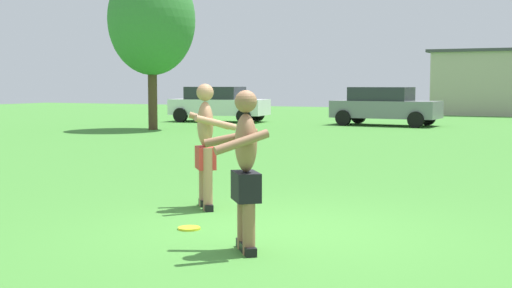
{
  "coord_description": "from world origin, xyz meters",
  "views": [
    {
      "loc": [
        3.14,
        -7.17,
        1.74
      ],
      "look_at": [
        -0.72,
        0.98,
        0.93
      ],
      "focal_mm": 47.78,
      "sensor_mm": 36.0,
      "label": 1
    }
  ],
  "objects_px": {
    "player_near": "(245,167)",
    "car_gray_mid_lot": "(385,105)",
    "player_in_red": "(206,142)",
    "car_white_far_end": "(218,104)",
    "frisbee": "(189,228)",
    "tree_left_field": "(152,20)"
  },
  "relations": [
    {
      "from": "player_near",
      "to": "car_gray_mid_lot",
      "type": "xyz_separation_m",
      "value": [
        -4.14,
        21.38,
        -0.06
      ]
    },
    {
      "from": "player_near",
      "to": "player_in_red",
      "type": "height_order",
      "value": "player_in_red"
    },
    {
      "from": "car_gray_mid_lot",
      "to": "car_white_far_end",
      "type": "bearing_deg",
      "value": -175.68
    },
    {
      "from": "player_near",
      "to": "frisbee",
      "type": "relative_size",
      "value": 6.16
    },
    {
      "from": "car_white_far_end",
      "to": "tree_left_field",
      "type": "distance_m",
      "value": 6.51
    },
    {
      "from": "tree_left_field",
      "to": "car_white_far_end",
      "type": "bearing_deg",
      "value": 92.83
    },
    {
      "from": "car_gray_mid_lot",
      "to": "car_white_far_end",
      "type": "relative_size",
      "value": 0.98
    },
    {
      "from": "player_near",
      "to": "player_in_red",
      "type": "distance_m",
      "value": 2.54
    },
    {
      "from": "frisbee",
      "to": "car_gray_mid_lot",
      "type": "xyz_separation_m",
      "value": [
        -3.06,
        20.7,
        0.81
      ]
    },
    {
      "from": "player_in_red",
      "to": "player_near",
      "type": "bearing_deg",
      "value": -51.31
    },
    {
      "from": "frisbee",
      "to": "tree_left_field",
      "type": "height_order",
      "value": "tree_left_field"
    },
    {
      "from": "player_near",
      "to": "car_white_far_end",
      "type": "distance_m",
      "value": 23.84
    },
    {
      "from": "frisbee",
      "to": "car_gray_mid_lot",
      "type": "distance_m",
      "value": 20.94
    },
    {
      "from": "tree_left_field",
      "to": "car_gray_mid_lot",
      "type": "bearing_deg",
      "value": 40.78
    },
    {
      "from": "player_near",
      "to": "car_white_far_end",
      "type": "relative_size",
      "value": 0.37
    },
    {
      "from": "player_in_red",
      "to": "tree_left_field",
      "type": "distance_m",
      "value": 16.71
    },
    {
      "from": "frisbee",
      "to": "tree_left_field",
      "type": "distance_m",
      "value": 18.21
    },
    {
      "from": "frisbee",
      "to": "car_white_far_end",
      "type": "xyz_separation_m",
      "value": [
        -10.54,
        20.14,
        0.81
      ]
    },
    {
      "from": "car_white_far_end",
      "to": "tree_left_field",
      "type": "relative_size",
      "value": 0.73
    },
    {
      "from": "player_near",
      "to": "car_gray_mid_lot",
      "type": "bearing_deg",
      "value": 100.97
    },
    {
      "from": "car_gray_mid_lot",
      "to": "frisbee",
      "type": "bearing_deg",
      "value": -81.6
    },
    {
      "from": "player_near",
      "to": "tree_left_field",
      "type": "height_order",
      "value": "tree_left_field"
    }
  ]
}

